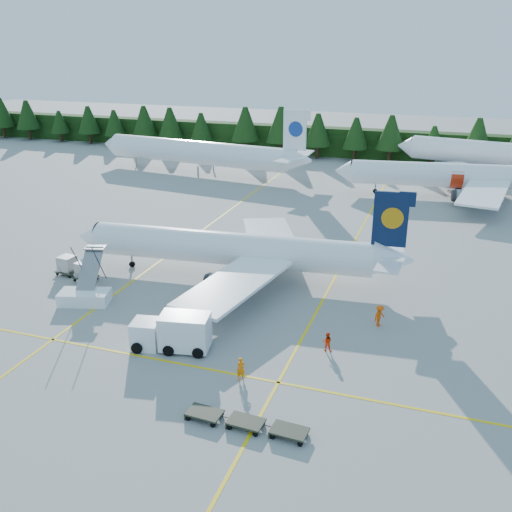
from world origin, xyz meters
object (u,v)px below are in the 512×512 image
(airliner_navy, at_px, (224,249))
(airstairs, at_px, (85,293))
(airliner_red, at_px, (452,176))
(service_truck, at_px, (171,332))

(airliner_navy, height_order, airstairs, airliner_navy)
(airliner_red, height_order, airstairs, airliner_red)
(airliner_navy, xyz_separation_m, airliner_red, (22.16, 42.51, 0.29))
(airliner_red, xyz_separation_m, service_truck, (-20.54, -58.26, -1.86))
(airliner_navy, height_order, service_truck, airliner_navy)
(airliner_navy, bearing_deg, service_truck, -89.37)
(airliner_navy, xyz_separation_m, airstairs, (-10.31, -10.40, -2.17))
(airliner_navy, bearing_deg, airstairs, -139.99)
(airliner_red, height_order, service_truck, airliner_red)
(airliner_red, relative_size, service_truck, 5.74)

